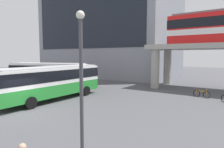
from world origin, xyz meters
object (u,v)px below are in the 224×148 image
(bus_secondary, at_px, (48,72))
(bicycle_orange, at_px, (202,94))
(bus_main, at_px, (51,79))
(station_building, at_px, (109,27))

(bus_secondary, distance_m, bicycle_orange, 19.53)
(bicycle_orange, bearing_deg, bus_main, -140.89)
(station_building, relative_size, bus_secondary, 2.43)
(station_building, bearing_deg, bus_main, -67.29)
(station_building, relative_size, bus_main, 2.49)
(station_building, height_order, bus_secondary, station_building)
(bus_main, bearing_deg, bicycle_orange, 39.11)
(bus_main, bearing_deg, bus_secondary, 144.11)
(bus_secondary, xyz_separation_m, bicycle_orange, (19.04, 4.06, -1.63))
(bus_main, height_order, bicycle_orange, bus_main)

